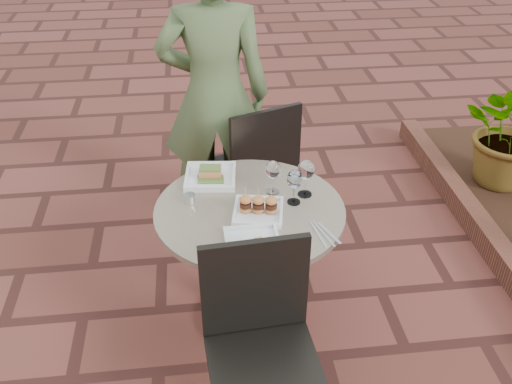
{
  "coord_description": "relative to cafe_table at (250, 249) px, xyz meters",
  "views": [
    {
      "loc": [
        -0.15,
        -2.29,
        2.28
      ],
      "look_at": [
        0.1,
        -0.12,
        0.82
      ],
      "focal_mm": 40.0,
      "sensor_mm": 36.0,
      "label": 1
    }
  ],
  "objects": [
    {
      "name": "wine_glass_mid",
      "position": [
        0.13,
        0.13,
        0.37
      ],
      "size": [
        0.07,
        0.07,
        0.17
      ],
      "color": "white",
      "rests_on": "cafe_table"
    },
    {
      "name": "cutlery_set",
      "position": [
        0.3,
        -0.23,
        0.25
      ],
      "size": [
        0.15,
        0.22,
        0.0
      ],
      "primitive_type": null,
      "rotation": [
        0.0,
        0.0,
        0.31
      ],
      "color": "silver",
      "rests_on": "cafe_table"
    },
    {
      "name": "plate_sliders",
      "position": [
        0.04,
        -0.05,
        0.28
      ],
      "size": [
        0.26,
        0.26,
        0.15
      ],
      "rotation": [
        0.0,
        0.0,
        -0.18
      ],
      "color": "white",
      "rests_on": "cafe_table"
    },
    {
      "name": "ground",
      "position": [
        -0.07,
        0.12,
        -0.48
      ],
      "size": [
        60.0,
        60.0,
        0.0
      ],
      "primitive_type": "plane",
      "color": "brown",
      "rests_on": "ground"
    },
    {
      "name": "chair_near",
      "position": [
        -0.02,
        -0.6,
        0.07
      ],
      "size": [
        0.47,
        0.47,
        0.93
      ],
      "rotation": [
        0.0,
        0.0,
        0.08
      ],
      "color": "black",
      "rests_on": "ground"
    },
    {
      "name": "plate_salmon",
      "position": [
        -0.17,
        0.28,
        0.27
      ],
      "size": [
        0.28,
        0.28,
        0.07
      ],
      "rotation": [
        0.0,
        0.0,
        -0.11
      ],
      "color": "white",
      "rests_on": "cafe_table"
    },
    {
      "name": "steel_ramekin",
      "position": [
        -0.28,
        0.09,
        0.27
      ],
      "size": [
        0.07,
        0.07,
        0.04
      ],
      "primitive_type": "cylinder",
      "rotation": [
        0.0,
        0.0,
        0.4
      ],
      "color": "silver",
      "rests_on": "cafe_table"
    },
    {
      "name": "diner",
      "position": [
        -0.11,
        0.9,
        0.42
      ],
      "size": [
        0.68,
        0.47,
        1.8
      ],
      "primitive_type": "imported",
      "rotation": [
        0.0,
        0.0,
        3.08
      ],
      "color": "#485E33",
      "rests_on": "ground"
    },
    {
      "name": "cafe_table",
      "position": [
        0.0,
        0.0,
        0.0
      ],
      "size": [
        0.9,
        0.9,
        0.73
      ],
      "color": "gray",
      "rests_on": "ground"
    },
    {
      "name": "plate_tuna",
      "position": [
        -0.02,
        -0.28,
        0.26
      ],
      "size": [
        0.24,
        0.24,
        0.03
      ],
      "rotation": [
        0.0,
        0.0,
        0.02
      ],
      "color": "white",
      "rests_on": "cafe_table"
    },
    {
      "name": "wine_glass_far",
      "position": [
        0.28,
        0.08,
        0.38
      ],
      "size": [
        0.08,
        0.08,
        0.19
      ],
      "color": "white",
      "rests_on": "cafe_table"
    },
    {
      "name": "chair_far",
      "position": [
        0.12,
        0.72,
        0.07
      ],
      "size": [
        0.57,
        0.57,
        0.93
      ],
      "rotation": [
        0.0,
        0.0,
        3.5
      ],
      "color": "black",
      "rests_on": "ground"
    },
    {
      "name": "planter_curb",
      "position": [
        1.53,
        0.42,
        -0.41
      ],
      "size": [
        0.12,
        3.0,
        0.15
      ],
      "primitive_type": "cube",
      "color": "brown",
      "rests_on": "ground"
    },
    {
      "name": "wine_glass_right",
      "position": [
        0.21,
        0.03,
        0.37
      ],
      "size": [
        0.08,
        0.08,
        0.18
      ],
      "color": "white",
      "rests_on": "cafe_table"
    }
  ]
}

